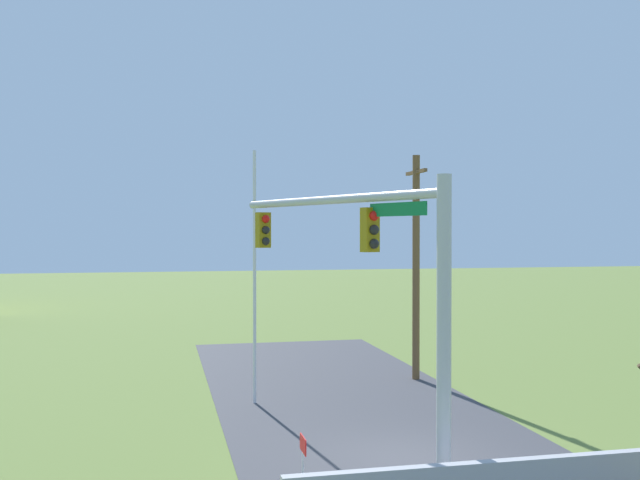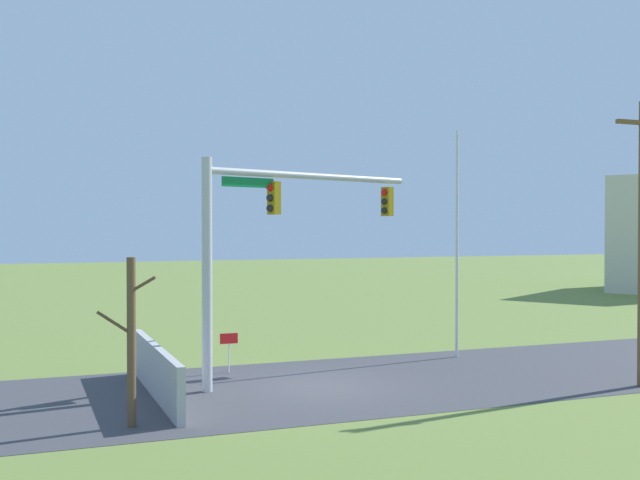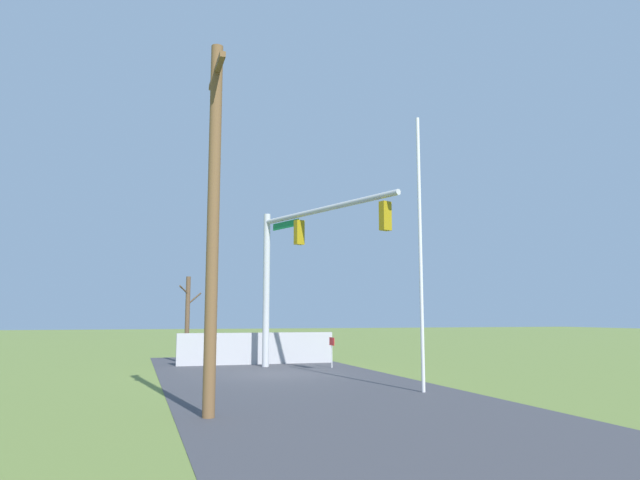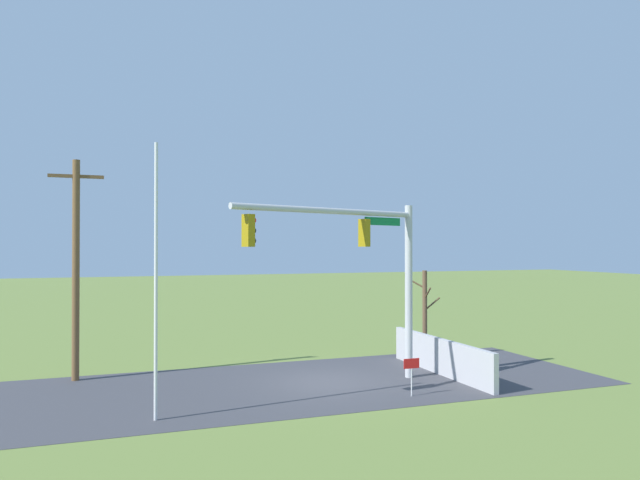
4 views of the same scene
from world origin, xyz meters
name	(u,v)px [view 1 (image 1 of 4)]	position (x,y,z in m)	size (l,w,h in m)	color
ground_plane	(407,459)	(0.00, 0.00, 0.00)	(160.00, 160.00, 0.00)	olive
road_surface	(361,416)	(-4.00, 0.00, 0.01)	(28.00, 8.00, 0.01)	#3D3D42
signal_mast	(374,267)	(1.08, -1.14, 4.53)	(7.42, 2.95, 6.38)	#B2B5BA
flagpole	(255,277)	(-6.16, -2.77, 3.89)	(0.10, 0.10, 7.78)	silver
utility_pole	(416,263)	(-8.48, 3.32, 4.17)	(1.90, 0.26, 8.01)	brown
open_sign	(303,452)	(1.87, -2.85, 0.91)	(0.56, 0.04, 1.22)	silver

